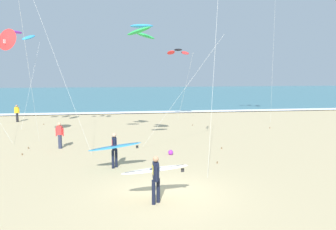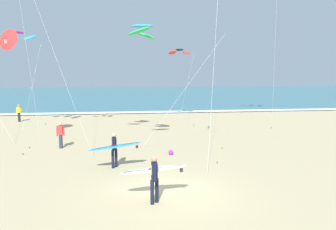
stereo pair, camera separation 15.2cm
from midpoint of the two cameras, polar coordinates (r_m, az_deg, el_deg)
name	(u,v)px [view 2 (the right image)]	position (r m, az deg, el deg)	size (l,w,h in m)	color
ground_plane	(167,194)	(12.87, 0.13, -13.49)	(160.00, 160.00, 0.00)	tan
ocean_water	(132,94)	(66.55, -6.09, 3.58)	(160.00, 60.00, 0.08)	teal
shoreline_foam	(139,112)	(36.98, -4.95, 0.49)	(160.00, 1.73, 0.01)	white
surfer_lead	(154,173)	(11.85, -2.07, -9.99)	(2.43, 0.89, 1.71)	black
surfer_trailing	(115,147)	(15.89, -8.95, -5.51)	(2.53, 1.06, 1.71)	black
kite_arc_violet_far	(17,36)	(28.07, -24.45, 12.30)	(3.16, 3.98, 7.65)	#2D99DB
kite_arc_cobalt_high	(142,31)	(19.79, -4.24, 14.28)	(5.63, 2.99, 7.32)	green
kite_arc_charcoal_distant	(180,52)	(30.73, 2.15, 10.85)	(2.26, 3.72, 6.67)	red
kite_delta_scarlet_close	(8,40)	(22.70, -25.81, 11.63)	(4.79, 2.61, 7.22)	red
bystander_red_top	(61,135)	(20.90, -17.88, -3.30)	(0.49, 0.25, 1.59)	#2D334C
bystander_yellow_top	(19,113)	(33.27, -24.24, 0.32)	(0.49, 0.26, 1.59)	black
beach_ball	(171,152)	(18.47, 0.73, -6.48)	(0.28, 0.28, 0.28)	purple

